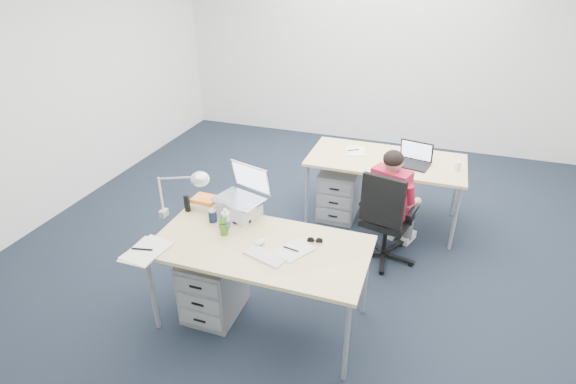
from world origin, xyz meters
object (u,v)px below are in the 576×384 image
(silver_laptop, at_px, (239,194))
(bear_figurine, at_px, (224,225))
(water_bottle, at_px, (226,221))
(dark_laptop, at_px, (413,154))
(book_stack, at_px, (206,203))
(wireless_keyboard, at_px, (265,256))
(drawer_pedestal_far, at_px, (339,193))
(far_cup, at_px, (458,166))
(desk_near, at_px, (260,250))
(desk_lamp, at_px, (176,193))
(sunglasses, at_px, (315,241))
(headphones, at_px, (240,219))
(can_koozie, at_px, (213,216))
(drawer_pedestal_near, at_px, (214,284))
(office_chair, at_px, (384,235))
(desk_far, at_px, (386,163))
(cordless_phone, at_px, (187,204))
(computer_mouse, at_px, (260,242))
(seated_person, at_px, (394,201))

(silver_laptop, distance_m, bear_figurine, 0.32)
(water_bottle, height_order, dark_laptop, dark_laptop)
(silver_laptop, height_order, book_stack, silver_laptop)
(wireless_keyboard, height_order, bear_figurine, bear_figurine)
(drawer_pedestal_far, bearing_deg, dark_laptop, -2.25)
(water_bottle, distance_m, far_cup, 2.42)
(desk_near, height_order, desk_lamp, desk_lamp)
(sunglasses, xyz_separation_m, desk_lamp, (-1.12, -0.04, 0.22))
(desk_near, relative_size, drawer_pedestal_far, 2.91)
(headphones, bearing_deg, can_koozie, -155.69)
(drawer_pedestal_near, relative_size, headphones, 2.90)
(office_chair, bearing_deg, far_cup, 62.80)
(desk_far, xyz_separation_m, cordless_phone, (-1.41, -1.61, 0.12))
(computer_mouse, relative_size, far_cup, 1.06)
(seated_person, xyz_separation_m, dark_laptop, (0.09, 0.49, 0.29))
(desk_far, relative_size, cordless_phone, 10.80)
(office_chair, distance_m, silver_laptop, 1.52)
(drawer_pedestal_far, bearing_deg, desk_lamp, -119.09)
(desk_near, relative_size, far_cup, 17.92)
(drawer_pedestal_far, bearing_deg, office_chair, -48.51)
(water_bottle, bearing_deg, bear_figurine, -111.27)
(water_bottle, relative_size, cordless_phone, 1.40)
(wireless_keyboard, xyz_separation_m, book_stack, (-0.72, 0.48, 0.04))
(seated_person, distance_m, wireless_keyboard, 1.61)
(wireless_keyboard, distance_m, computer_mouse, 0.17)
(drawer_pedestal_near, distance_m, silver_laptop, 0.76)
(water_bottle, bearing_deg, cordless_phone, 157.46)
(cordless_phone, xyz_separation_m, far_cup, (2.11, 1.57, -0.03))
(desk_far, bearing_deg, wireless_keyboard, -105.92)
(office_chair, relative_size, drawer_pedestal_near, 1.73)
(book_stack, bearing_deg, headphones, -13.87)
(office_chair, bearing_deg, desk_lamp, -133.92)
(desk_near, bearing_deg, sunglasses, 23.80)
(silver_laptop, bearing_deg, desk_near, -30.21)
(sunglasses, bearing_deg, dark_laptop, 60.58)
(silver_laptop, xyz_separation_m, dark_laptop, (1.23, 1.45, -0.08))
(seated_person, bearing_deg, book_stack, -126.95)
(headphones, relative_size, water_bottle, 0.92)
(water_bottle, bearing_deg, silver_laptop, 92.30)
(office_chair, distance_m, computer_mouse, 1.46)
(wireless_keyboard, height_order, headphones, headphones)
(seated_person, relative_size, desk_lamp, 2.33)
(headphones, distance_m, book_stack, 0.37)
(office_chair, xyz_separation_m, water_bottle, (-1.09, -1.07, 0.56))
(drawer_pedestal_near, xyz_separation_m, sunglasses, (0.78, 0.19, 0.47))
(headphones, bearing_deg, desk_near, -41.64)
(cordless_phone, height_order, sunglasses, cordless_phone)
(water_bottle, xyz_separation_m, cordless_phone, (-0.45, 0.19, -0.03))
(drawer_pedestal_near, xyz_separation_m, headphones, (0.13, 0.29, 0.47))
(wireless_keyboard, height_order, cordless_phone, cordless_phone)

